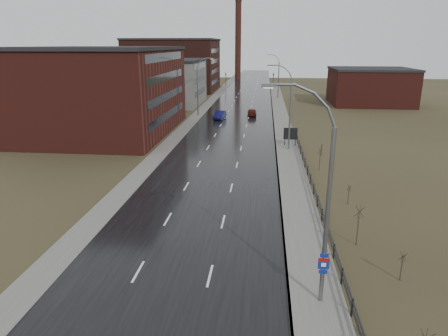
% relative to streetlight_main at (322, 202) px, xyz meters
% --- Properties ---
extents(ground, '(320.00, 320.00, 0.00)m').
position_rel_streetlight_main_xyz_m(ground, '(-8.47, -2.00, -6.06)').
color(ground, '#2D2819').
rests_on(ground, ground).
extents(road, '(14.00, 300.00, 0.06)m').
position_rel_streetlight_main_xyz_m(road, '(-8.47, 58.00, -6.03)').
color(road, black).
rests_on(road, ground).
extents(sidewalk_right, '(3.20, 180.00, 0.18)m').
position_rel_streetlight_main_xyz_m(sidewalk_right, '(0.13, 33.00, -5.97)').
color(sidewalk_right, '#595651').
rests_on(sidewalk_right, ground).
extents(curb_right, '(0.16, 180.00, 0.18)m').
position_rel_streetlight_main_xyz_m(curb_right, '(-1.39, 33.00, -5.97)').
color(curb_right, slate).
rests_on(curb_right, ground).
extents(sidewalk_left, '(2.40, 260.00, 0.12)m').
position_rel_streetlight_main_xyz_m(sidewalk_left, '(-16.67, 58.00, -6.00)').
color(sidewalk_left, '#595651').
rests_on(sidewalk_left, ground).
extents(warehouse_near, '(22.44, 28.56, 13.50)m').
position_rel_streetlight_main_xyz_m(warehouse_near, '(-29.46, 43.00, 0.70)').
color(warehouse_near, '#471914').
rests_on(warehouse_near, ground).
extents(warehouse_mid, '(16.32, 20.40, 10.50)m').
position_rel_streetlight_main_xyz_m(warehouse_mid, '(-26.46, 76.00, -0.80)').
color(warehouse_mid, slate).
rests_on(warehouse_mid, ground).
extents(warehouse_far, '(26.52, 24.48, 15.50)m').
position_rel_streetlight_main_xyz_m(warehouse_far, '(-31.47, 106.00, 1.70)').
color(warehouse_far, '#331611').
rests_on(warehouse_far, ground).
extents(building_right, '(18.36, 16.32, 8.50)m').
position_rel_streetlight_main_xyz_m(building_right, '(21.83, 80.00, -1.80)').
color(building_right, '#471914').
rests_on(building_right, ground).
extents(smokestack, '(2.70, 2.70, 30.70)m').
position_rel_streetlight_main_xyz_m(smokestack, '(-14.47, 148.00, 9.44)').
color(smokestack, '#331611').
rests_on(smokestack, ground).
extents(streetlight_main, '(3.91, 0.29, 12.11)m').
position_rel_streetlight_main_xyz_m(streetlight_main, '(0.00, 0.00, 0.00)').
color(streetlight_main, slate).
rests_on(streetlight_main, ground).
extents(streetlight_right_mid, '(3.36, 0.28, 11.35)m').
position_rel_streetlight_main_xyz_m(streetlight_right_mid, '(0.03, 34.00, -0.22)').
color(streetlight_right_mid, slate).
rests_on(streetlight_right_mid, ground).
extents(streetlight_left, '(3.36, 0.28, 11.35)m').
position_rel_streetlight_main_xyz_m(streetlight_left, '(-16.17, 60.00, -0.22)').
color(streetlight_left, slate).
rests_on(streetlight_left, ground).
extents(streetlight_right_far, '(3.36, 0.28, 11.35)m').
position_rel_streetlight_main_xyz_m(streetlight_right_far, '(0.03, 88.00, -0.22)').
color(streetlight_right_far, slate).
rests_on(streetlight_right_far, ground).
extents(guardrail, '(0.10, 53.05, 1.10)m').
position_rel_streetlight_main_xyz_m(guardrail, '(1.83, 16.32, -5.35)').
color(guardrail, black).
rests_on(guardrail, ground).
extents(shrub_b, '(0.46, 0.48, 1.90)m').
position_rel_streetlight_main_xyz_m(shrub_b, '(5.49, 2.79, -5.05)').
color(shrub_b, '#382D23').
rests_on(shrub_b, ground).
extents(shrub_c, '(0.71, 0.75, 3.03)m').
position_rel_streetlight_main_xyz_m(shrub_c, '(3.78, 7.15, -4.45)').
color(shrub_c, '#382D23').
rests_on(shrub_c, ground).
extents(shrub_d, '(0.45, 0.47, 1.86)m').
position_rel_streetlight_main_xyz_m(shrub_d, '(4.66, 14.93, -5.07)').
color(shrub_d, '#382D23').
rests_on(shrub_d, ground).
extents(shrub_e, '(0.64, 0.68, 2.72)m').
position_rel_streetlight_main_xyz_m(shrub_e, '(3.34, 24.93, -4.61)').
color(shrub_e, '#382D23').
rests_on(shrub_e, ground).
extents(shrub_f, '(0.39, 0.41, 1.61)m').
position_rel_streetlight_main_xyz_m(shrub_f, '(4.36, 31.21, -5.20)').
color(shrub_f, '#382D23').
rests_on(shrub_f, ground).
extents(billboard, '(1.93, 0.17, 2.71)m').
position_rel_streetlight_main_xyz_m(billboard, '(0.63, 35.87, -4.27)').
color(billboard, black).
rests_on(billboard, ground).
extents(traffic_light_left, '(0.58, 2.73, 5.30)m').
position_rel_streetlight_main_xyz_m(traffic_light_left, '(-16.47, 118.00, -1.46)').
color(traffic_light_left, black).
rests_on(traffic_light_left, ground).
extents(traffic_light_right, '(0.58, 2.73, 5.30)m').
position_rel_streetlight_main_xyz_m(traffic_light_right, '(-0.47, 118.00, -1.46)').
color(traffic_light_right, black).
rests_on(traffic_light_right, ground).
extents(car_near, '(2.15, 4.94, 1.58)m').
position_rel_streetlight_main_xyz_m(car_near, '(-11.60, 56.14, -5.27)').
color(car_near, '#0E0F46').
rests_on(car_near, ground).
extents(car_far, '(1.95, 4.49, 1.51)m').
position_rel_streetlight_main_xyz_m(car_far, '(-5.59, 60.45, -5.31)').
color(car_far, '#49110C').
rests_on(car_far, ground).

